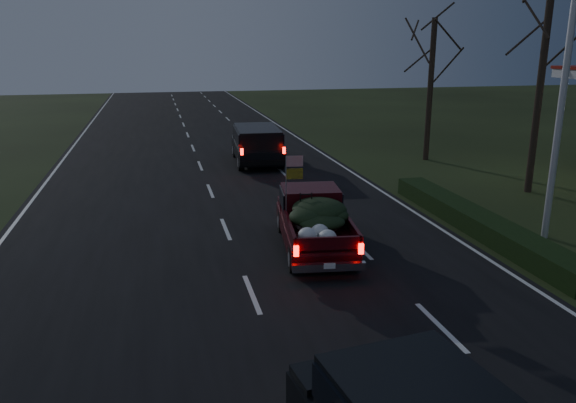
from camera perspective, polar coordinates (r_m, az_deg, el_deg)
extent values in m
plane|color=black|center=(13.57, -3.69, -9.42)|extent=(120.00, 120.00, 0.00)
cube|color=black|center=(13.57, -3.69, -9.38)|extent=(14.00, 120.00, 0.02)
cube|color=black|center=(18.82, 18.73, -2.01)|extent=(1.00, 10.00, 0.60)
cylinder|color=silver|center=(18.25, 26.19, 10.18)|extent=(0.20, 0.20, 9.00)
cylinder|color=black|center=(24.04, 24.25, 10.76)|extent=(0.28, 0.28, 8.50)
cylinder|color=black|center=(29.49, 14.24, 10.85)|extent=(0.28, 0.28, 7.00)
cube|color=#3B080D|center=(16.33, 2.65, -2.93)|extent=(2.36, 4.70, 0.50)
cube|color=#3B080D|center=(16.90, 2.27, 0.12)|extent=(1.84, 1.64, 0.81)
cube|color=black|center=(16.88, 2.27, 0.41)|extent=(1.92, 1.57, 0.50)
cube|color=#3B080D|center=(15.15, 3.31, -3.37)|extent=(1.98, 2.72, 0.05)
ellipsoid|color=black|center=(15.46, 3.24, -1.40)|extent=(1.64, 1.79, 0.54)
cylinder|color=gray|center=(15.87, -0.20, 1.45)|extent=(0.03, 0.03, 1.80)
cube|color=red|center=(15.72, 0.69, 4.11)|extent=(0.47, 0.08, 0.31)
cube|color=gold|center=(15.80, 0.68, 2.83)|extent=(0.47, 0.08, 0.31)
cube|color=black|center=(28.18, -3.19, 5.27)|extent=(2.47, 5.28, 0.64)
cube|color=black|center=(27.79, -3.15, 6.65)|extent=(2.25, 3.88, 0.86)
cube|color=black|center=(27.78, -3.15, 6.82)|extent=(2.35, 3.77, 0.51)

